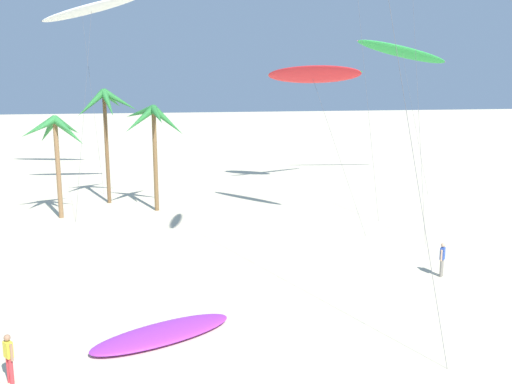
% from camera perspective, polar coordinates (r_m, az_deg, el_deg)
% --- Properties ---
extents(palm_tree_2, '(4.34, 4.46, 7.08)m').
position_cam_1_polar(palm_tree_2, '(41.52, -19.05, 5.46)').
color(palm_tree_2, olive).
rests_on(palm_tree_2, ground).
extents(palm_tree_3, '(4.68, 4.74, 8.72)m').
position_cam_1_polar(palm_tree_3, '(45.37, -14.57, 7.91)').
color(palm_tree_3, brown).
rests_on(palm_tree_3, ground).
extents(palm_tree_4, '(4.45, 5.24, 7.66)m').
position_cam_1_polar(palm_tree_4, '(42.10, -10.02, 6.68)').
color(palm_tree_4, brown).
rests_on(palm_tree_4, ground).
extents(flying_kite_3, '(5.58, 7.28, 10.55)m').
position_cam_1_polar(flying_kite_3, '(38.13, 5.50, 11.41)').
color(flying_kite_3, red).
rests_on(flying_kite_3, ground).
extents(flying_kite_5, '(8.11, 9.17, 15.91)m').
position_cam_1_polar(flying_kite_5, '(47.38, -15.83, 16.93)').
color(flying_kite_5, white).
rests_on(flying_kite_5, ground).
extents(flying_kite_7, '(8.87, 7.82, 13.14)m').
position_cam_1_polar(flying_kite_7, '(55.32, 14.14, 13.18)').
color(flying_kite_7, green).
rests_on(flying_kite_7, ground).
extents(grounded_kite_1, '(5.93, 4.15, 0.34)m').
position_cam_1_polar(grounded_kite_1, '(22.90, -9.16, -13.53)').
color(grounded_kite_1, purple).
rests_on(grounded_kite_1, ground).
extents(person_near_right, '(0.36, 0.41, 1.68)m').
position_cam_1_polar(person_near_right, '(20.92, -23.07, -14.62)').
color(person_near_right, red).
rests_on(person_near_right, ground).
extents(person_far_watcher, '(0.37, 0.41, 1.71)m').
position_cam_1_polar(person_far_watcher, '(30.10, 17.79, -6.19)').
color(person_far_watcher, slate).
rests_on(person_far_watcher, ground).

